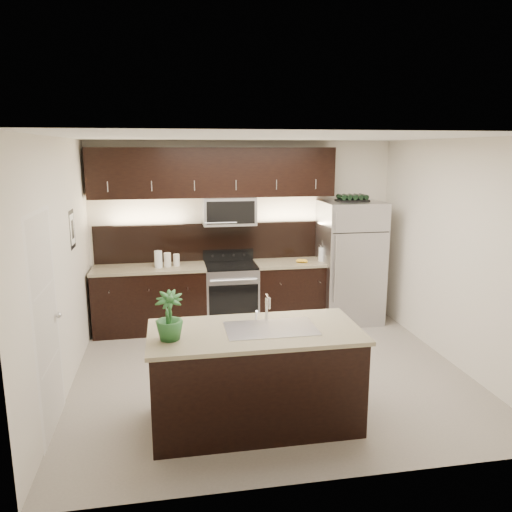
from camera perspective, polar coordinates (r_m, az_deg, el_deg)
The scene contains 12 objects.
ground at distance 6.03m, azimuth 1.67°, elevation -13.15°, with size 4.50×4.50×0.00m, color gray.
room_walls at distance 5.47m, azimuth 0.71°, elevation 2.88°, with size 4.52×4.02×2.71m.
counter_run at distance 7.36m, azimuth -4.47°, elevation -4.52°, with size 3.51×0.65×0.94m.
upper_fixtures at distance 7.22m, azimuth -4.60°, elevation 8.62°, with size 3.49×0.40×1.66m.
island at distance 4.84m, azimuth -0.12°, elevation -13.63°, with size 1.96×0.96×0.94m.
sink_faucet at distance 4.68m, azimuth 1.68°, elevation -8.08°, with size 0.84×0.50×0.28m.
refrigerator at distance 7.64m, azimuth 10.66°, elevation -0.67°, with size 0.88×0.79×1.82m, color #B2B2B7.
wine_rack at distance 7.50m, azimuth 10.95°, elevation 6.51°, with size 0.45×0.28×0.10m.
plant at distance 4.42m, azimuth -9.91°, elevation -6.76°, with size 0.24×0.24×0.43m, color #225525.
canisters at distance 7.17m, azimuth -10.33°, elevation -0.40°, with size 0.35×0.16×0.24m.
french_press at distance 7.48m, azimuth 7.56°, elevation 0.33°, with size 0.11×0.11×0.32m.
bananas at distance 7.37m, azimuth 4.91°, elevation -0.52°, with size 0.18×0.14×0.05m, color gold.
Camera 1 is at (-1.12, -5.34, 2.57)m, focal length 35.00 mm.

